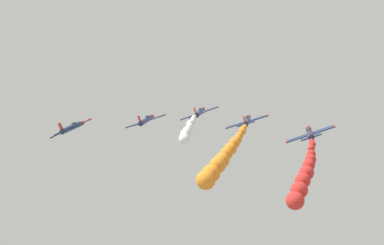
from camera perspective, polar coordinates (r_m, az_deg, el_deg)
airplane_lead at (r=117.01m, az=0.89°, el=1.18°), size 9.08×10.35×3.67m
smoke_trail_lead at (r=102.10m, az=-0.55°, el=-1.03°), size 2.27×13.70×4.18m
airplane_left_inner at (r=111.00m, az=-5.32°, el=0.28°), size 9.14×10.35×3.53m
airplane_right_inner at (r=106.47m, az=6.36°, el=0.22°), size 9.16×10.35×3.50m
smoke_trail_right_inner at (r=84.23m, az=3.21°, el=-4.60°), size 6.83×24.04×7.09m
airplane_left_outer at (r=103.63m, az=-13.69°, el=-0.54°), size 8.79×10.35×4.42m
airplane_right_outer at (r=95.89m, az=13.42°, el=-1.17°), size 9.06×10.35×3.74m
smoke_trail_right_outer at (r=75.54m, az=12.68°, el=-6.40°), size 5.23×20.99×6.37m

